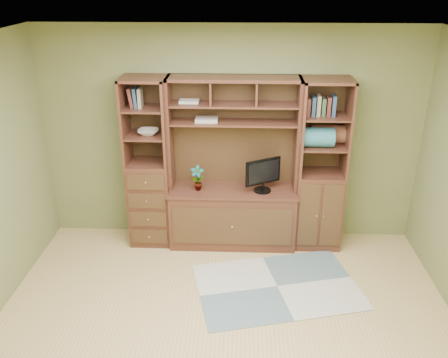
{
  "coord_description": "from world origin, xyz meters",
  "views": [
    {
      "loc": [
        0.14,
        -3.37,
        3.13
      ],
      "look_at": [
        -0.05,
        1.2,
        1.1
      ],
      "focal_mm": 38.0,
      "sensor_mm": 36.0,
      "label": 1
    }
  ],
  "objects_px": {
    "monitor": "(263,169)",
    "right_tower": "(321,166)",
    "center_hutch": "(233,166)",
    "left_tower": "(148,164)"
  },
  "relations": [
    {
      "from": "center_hutch",
      "to": "monitor",
      "type": "height_order",
      "value": "center_hutch"
    },
    {
      "from": "right_tower",
      "to": "monitor",
      "type": "relative_size",
      "value": 3.7
    },
    {
      "from": "monitor",
      "to": "center_hutch",
      "type": "bearing_deg",
      "value": 144.59
    },
    {
      "from": "left_tower",
      "to": "right_tower",
      "type": "height_order",
      "value": "same"
    },
    {
      "from": "center_hutch",
      "to": "left_tower",
      "type": "xyz_separation_m",
      "value": [
        -1.0,
        0.04,
        0.0
      ]
    },
    {
      "from": "center_hutch",
      "to": "right_tower",
      "type": "height_order",
      "value": "same"
    },
    {
      "from": "monitor",
      "to": "right_tower",
      "type": "bearing_deg",
      "value": -23.37
    },
    {
      "from": "right_tower",
      "to": "monitor",
      "type": "bearing_deg",
      "value": -173.65
    },
    {
      "from": "center_hutch",
      "to": "right_tower",
      "type": "xyz_separation_m",
      "value": [
        1.02,
        0.04,
        0.0
      ]
    },
    {
      "from": "left_tower",
      "to": "monitor",
      "type": "xyz_separation_m",
      "value": [
        1.35,
        -0.07,
        -0.02
      ]
    }
  ]
}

